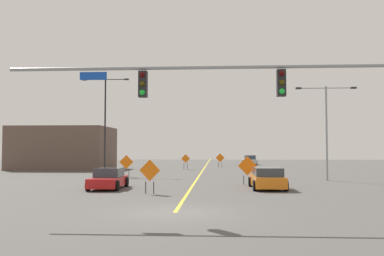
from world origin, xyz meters
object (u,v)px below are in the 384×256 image
(street_lamp_far_right, at_px, (326,123))
(construction_sign_right_shoulder, at_px, (186,160))
(car_red_near, at_px, (109,179))
(traffic_signal_assembly, at_px, (271,91))
(construction_sign_median_far, at_px, (247,167))
(street_lamp_far_left, at_px, (105,117))
(construction_sign_left_shoulder, at_px, (220,158))
(car_silver_approaching, at_px, (250,160))
(construction_sign_median_near, at_px, (126,163))
(construction_sign_left_lane, at_px, (150,172))
(car_orange_passing, at_px, (267,178))

(street_lamp_far_right, relative_size, construction_sign_right_shoulder, 4.01)
(car_red_near, bearing_deg, construction_sign_right_shoulder, 83.36)
(traffic_signal_assembly, distance_m, construction_sign_median_far, 13.77)
(street_lamp_far_left, height_order, construction_sign_left_shoulder, street_lamp_far_left)
(construction_sign_right_shoulder, bearing_deg, car_silver_approaching, 59.79)
(car_red_near, bearing_deg, construction_sign_median_near, 96.22)
(construction_sign_left_shoulder, bearing_deg, car_silver_approaching, 64.87)
(traffic_signal_assembly, bearing_deg, construction_sign_right_shoulder, 99.59)
(traffic_signal_assembly, relative_size, street_lamp_far_right, 2.20)
(street_lamp_far_left, height_order, construction_sign_median_near, street_lamp_far_left)
(construction_sign_median_near, height_order, car_silver_approaching, construction_sign_median_near)
(traffic_signal_assembly, relative_size, construction_sign_left_lane, 8.63)
(street_lamp_far_left, xyz_separation_m, car_red_near, (4.43, -15.46, -5.12))
(construction_sign_median_far, bearing_deg, street_lamp_far_left, 138.55)
(construction_sign_left_shoulder, height_order, construction_sign_median_near, construction_sign_median_near)
(street_lamp_far_left, bearing_deg, construction_sign_median_far, -41.45)
(street_lamp_far_right, distance_m, construction_sign_left_lane, 16.61)
(traffic_signal_assembly, height_order, car_red_near, traffic_signal_assembly)
(construction_sign_left_shoulder, distance_m, construction_sign_median_far, 27.34)
(construction_sign_left_lane, distance_m, construction_sign_left_shoulder, 34.03)
(construction_sign_left_lane, bearing_deg, street_lamp_far_left, 112.28)
(construction_sign_right_shoulder, bearing_deg, street_lamp_far_left, -126.31)
(street_lamp_far_left, height_order, car_silver_approaching, street_lamp_far_left)
(street_lamp_far_left, relative_size, construction_sign_right_shoulder, 5.19)
(construction_sign_right_shoulder, bearing_deg, construction_sign_left_lane, -89.80)
(car_red_near, bearing_deg, street_lamp_far_right, 26.23)
(construction_sign_left_lane, height_order, construction_sign_right_shoulder, construction_sign_left_lane)
(traffic_signal_assembly, height_order, construction_sign_median_far, traffic_signal_assembly)
(street_lamp_far_right, xyz_separation_m, construction_sign_right_shoulder, (-12.53, 17.89, -3.38))
(construction_sign_median_near, bearing_deg, traffic_signal_assembly, -63.36)
(traffic_signal_assembly, distance_m, car_orange_passing, 10.98)
(car_silver_approaching, bearing_deg, construction_sign_median_near, -113.17)
(construction_sign_median_far, bearing_deg, street_lamp_far_right, 31.43)
(street_lamp_far_left, distance_m, construction_sign_left_lane, 20.29)
(construction_sign_median_far, bearing_deg, car_red_near, -157.89)
(car_orange_passing, bearing_deg, car_red_near, -177.34)
(construction_sign_median_far, bearing_deg, traffic_signal_assembly, -90.15)
(car_silver_approaching, bearing_deg, construction_sign_right_shoulder, -120.21)
(construction_sign_left_lane, relative_size, construction_sign_median_far, 0.96)
(traffic_signal_assembly, relative_size, car_silver_approaching, 3.88)
(construction_sign_right_shoulder, distance_m, car_red_near, 25.71)
(construction_sign_left_lane, relative_size, construction_sign_median_near, 0.97)
(construction_sign_left_shoulder, xyz_separation_m, car_orange_passing, (2.69, -30.46, -0.56))
(construction_sign_right_shoulder, relative_size, construction_sign_median_far, 0.94)
(street_lamp_far_right, distance_m, car_red_near, 17.73)
(car_silver_approaching, bearing_deg, construction_sign_left_shoulder, -115.13)
(construction_sign_left_shoulder, height_order, car_red_near, construction_sign_left_shoulder)
(street_lamp_far_left, xyz_separation_m, construction_sign_right_shoulder, (7.40, 10.07, -4.53))
(construction_sign_right_shoulder, distance_m, car_silver_approaching, 17.96)
(construction_sign_right_shoulder, height_order, car_orange_passing, construction_sign_right_shoulder)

